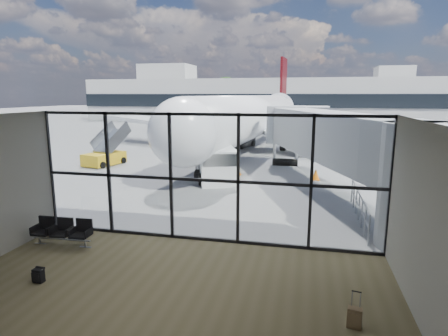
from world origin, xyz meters
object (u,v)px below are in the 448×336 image
at_px(belt_loader, 241,140).
at_px(seating_row, 63,230).
at_px(service_van, 216,163).
at_px(airliner, 255,116).
at_px(backpack, 38,276).
at_px(suitcase, 354,318).
at_px(mobile_stairs, 105,157).

bearing_deg(belt_loader, seating_row, -73.08).
bearing_deg(service_van, airliner, 68.79).
bearing_deg(backpack, suitcase, 1.81).
distance_m(service_van, mobile_stairs, 9.67).
bearing_deg(service_van, belt_loader, 74.26).
bearing_deg(service_van, backpack, -117.21).
xyz_separation_m(suitcase, belt_loader, (-7.55, 28.17, 0.42)).
relative_size(seating_row, airliner, 0.05).
height_order(seating_row, mobile_stairs, mobile_stairs).
relative_size(seating_row, belt_loader, 0.45).
distance_m(backpack, service_van, 13.53).
xyz_separation_m(backpack, suitcase, (8.24, -0.25, 0.05)).
xyz_separation_m(seating_row, belt_loader, (1.68, 25.40, 0.16)).
bearing_deg(seating_row, service_van, 73.54).
height_order(suitcase, mobile_stairs, mobile_stairs).
xyz_separation_m(backpack, belt_loader, (0.68, 27.92, 0.47)).
relative_size(backpack, belt_loader, 0.09).
xyz_separation_m(airliner, service_van, (-0.34, -14.25, -1.99)).
height_order(backpack, belt_loader, belt_loader).
distance_m(backpack, mobile_stairs, 18.03).
bearing_deg(suitcase, service_van, 126.63).
xyz_separation_m(backpack, service_van, (1.73, 13.39, 0.83)).
distance_m(suitcase, mobile_stairs, 22.89).
bearing_deg(suitcase, backpack, -170.60).
bearing_deg(belt_loader, airliner, 9.12).
relative_size(backpack, airliner, 0.01).
height_order(seating_row, service_van, service_van).
height_order(backpack, mobile_stairs, mobile_stairs).
xyz_separation_m(airliner, mobile_stairs, (-9.51, -11.22, -2.43)).
bearing_deg(airliner, backpack, -89.20).
xyz_separation_m(airliner, belt_loader, (-1.38, 0.28, -2.35)).
height_order(backpack, service_van, service_van).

